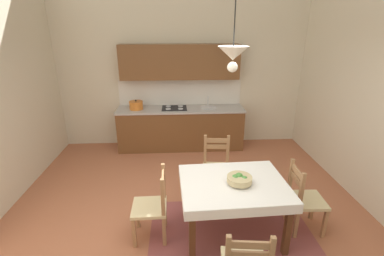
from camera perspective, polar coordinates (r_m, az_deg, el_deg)
ground_plane at (r=3.84m, az=-0.61°, el=-21.61°), size 5.85×6.66×0.10m
wall_back at (r=5.96m, az=-2.18°, el=16.72°), size 5.85×0.12×4.28m
area_rug at (r=3.78m, az=8.38°, el=-21.66°), size 2.10×1.60×0.01m
kitchen_cabinetry at (r=5.86m, az=-2.45°, el=3.85°), size 2.69×0.63×2.20m
dining_table at (r=3.48m, az=8.59°, el=-12.92°), size 1.32×1.07×0.75m
dining_chair_window_side at (r=3.89m, az=22.38°, el=-13.65°), size 0.44×0.44×0.93m
dining_chair_kitchen_side at (r=4.36m, az=5.08°, el=-8.20°), size 0.47×0.47×0.93m
dining_chair_tv_side at (r=3.54m, az=-8.22°, el=-15.92°), size 0.43×0.43×0.93m
fruit_bowl at (r=3.37m, az=9.88°, el=-10.47°), size 0.30×0.30×0.12m
pendant_lamp at (r=2.91m, az=8.58°, el=15.02°), size 0.32×0.32×0.81m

